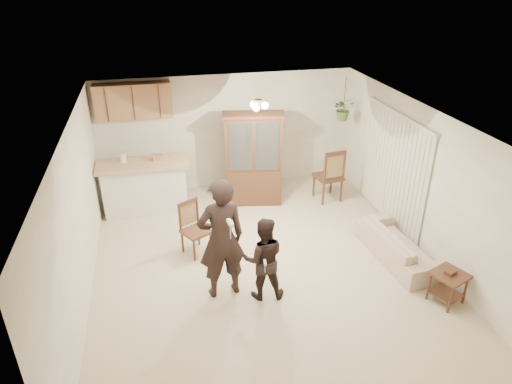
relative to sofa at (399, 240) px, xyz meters
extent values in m
plane|color=beige|center=(-2.29, 0.33, -0.37)|extent=(6.50, 6.50, 0.00)
cube|color=silver|center=(-2.29, 0.33, 2.13)|extent=(5.50, 6.50, 0.02)
cube|color=white|center=(-2.29, 3.58, 0.88)|extent=(5.50, 0.02, 2.50)
cube|color=white|center=(-2.29, -2.92, 0.88)|extent=(5.50, 0.02, 2.50)
cube|color=white|center=(-5.04, 0.33, 0.88)|extent=(0.02, 6.50, 2.50)
cube|color=white|center=(0.46, 0.33, 0.88)|extent=(0.02, 6.50, 2.50)
cube|color=silver|center=(-4.14, 2.68, 0.13)|extent=(1.60, 0.55, 1.00)
cube|color=tan|center=(-4.14, 2.68, 0.68)|extent=(1.75, 0.70, 0.08)
cube|color=olive|center=(-4.19, 3.40, 1.73)|extent=(1.50, 0.34, 0.70)
imported|color=#345F26|center=(0.01, 2.73, 1.48)|extent=(0.43, 0.37, 0.48)
cylinder|color=black|center=(0.01, 2.73, 1.81)|extent=(0.01, 0.01, 0.65)
imported|color=beige|center=(0.00, 0.00, 0.00)|extent=(0.86, 1.92, 0.73)
imported|color=black|center=(-3.06, -0.23, 0.53)|extent=(0.71, 0.52, 1.80)
imported|color=black|center=(-2.48, -0.43, 0.31)|extent=(0.73, 0.61, 1.35)
cube|color=#3C2315|center=(-1.93, 2.59, 0.01)|extent=(1.19, 0.65, 0.75)
cube|color=#3C2315|center=(-1.93, 2.59, 0.95)|extent=(1.18, 0.60, 1.13)
cube|color=silver|center=(-1.93, 2.59, 0.95)|extent=(0.97, 0.20, 0.99)
cube|color=#3C2315|center=(-1.93, 2.59, 1.54)|extent=(1.29, 0.69, 0.06)
cube|color=#3C2315|center=(0.14, -1.19, 0.12)|extent=(0.59, 0.59, 0.04)
cube|color=#3C2315|center=(0.14, -1.19, -0.23)|extent=(0.49, 0.49, 0.03)
cube|color=#3C2315|center=(0.14, -1.19, 0.16)|extent=(0.19, 0.16, 0.05)
cube|color=#3C2315|center=(-3.33, 0.94, 0.06)|extent=(0.58, 0.58, 0.05)
cube|color=#A67E53|center=(-3.33, 0.94, 0.32)|extent=(0.29, 0.19, 0.37)
cube|color=#3C2315|center=(-3.33, 0.94, 0.55)|extent=(0.35, 0.22, 0.07)
cube|color=#3C2315|center=(-1.95, 3.17, 0.16)|extent=(0.74, 0.74, 0.06)
cube|color=#A67E53|center=(-1.95, 3.17, 0.47)|extent=(0.29, 0.32, 0.45)
cube|color=#3C2315|center=(-1.95, 3.17, 0.77)|extent=(0.35, 0.38, 0.09)
cube|color=#3C2315|center=(-0.37, 2.36, 0.15)|extent=(0.58, 0.58, 0.06)
cube|color=#A67E53|center=(-0.37, 2.36, 0.46)|extent=(0.38, 0.10, 0.45)
cube|color=#3C2315|center=(-0.37, 2.36, 0.75)|extent=(0.47, 0.11, 0.09)
cube|color=white|center=(-3.00, -0.68, 1.11)|extent=(0.07, 0.17, 0.05)
cube|color=white|center=(-2.53, -0.73, 0.45)|extent=(0.05, 0.12, 0.04)
camera|label=1|loc=(-3.84, -5.79, 4.16)|focal=32.00mm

